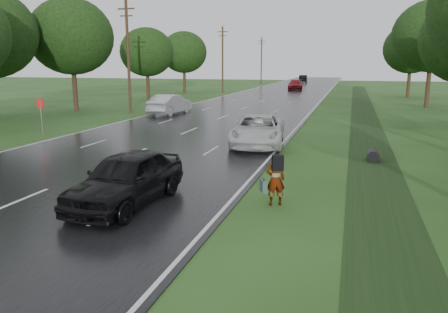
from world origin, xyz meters
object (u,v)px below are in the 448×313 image
pedestrian (275,179)px  dark_sedan (126,178)px  silver_sedan (170,104)px  road_sign (41,109)px  white_pickup (258,130)px

pedestrian → dark_sedan: bearing=-6.7°
dark_sedan → silver_sedan: 25.48m
pedestrian → silver_sedan: (-13.32, 22.57, 0.04)m
road_sign → dark_sedan: road_sign is taller
white_pickup → dark_sedan: (-1.87, -11.42, 0.03)m
pedestrian → white_pickup: bearing=-98.4°
white_pickup → silver_sedan: size_ratio=1.11×
pedestrian → white_pickup: pedestrian is taller
road_sign → dark_sedan: size_ratio=0.45×
road_sign → pedestrian: 19.39m
silver_sedan → white_pickup: bearing=134.5°
pedestrian → silver_sedan: 26.21m
pedestrian → white_pickup: size_ratio=0.29×
pedestrian → dark_sedan: dark_sedan is taller
road_sign → pedestrian: road_sign is taller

